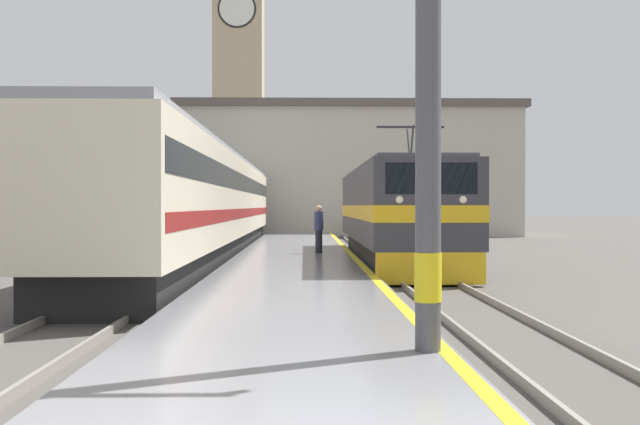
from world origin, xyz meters
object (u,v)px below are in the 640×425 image
at_px(locomotive_train, 395,214).
at_px(clock_tower, 239,74).
at_px(person_on_platform, 319,228).
at_px(catenary_mast, 431,50).
at_px(passenger_train, 208,203).

xyz_separation_m(locomotive_train, clock_tower, (-8.87, 39.78, 11.84)).
bearing_deg(person_on_platform, clock_tower, 99.31).
relative_size(locomotive_train, catenary_mast, 1.99).
bearing_deg(catenary_mast, clock_tower, 97.26).
bearing_deg(clock_tower, catenary_mast, -82.74).
height_order(locomotive_train, clock_tower, clock_tower).
distance_m(passenger_train, catenary_mast, 21.47).
xyz_separation_m(locomotive_train, catenary_mast, (-1.64, -16.96, 2.18)).
bearing_deg(passenger_train, locomotive_train, -28.26).
xyz_separation_m(catenary_mast, person_on_platform, (-0.99, 18.72, -2.72)).
distance_m(passenger_train, person_on_platform, 4.88).
distance_m(catenary_mast, person_on_platform, 18.94).
relative_size(person_on_platform, clock_tower, 0.07).
bearing_deg(person_on_platform, passenger_train, 155.29).
distance_m(person_on_platform, clock_tower, 40.48).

